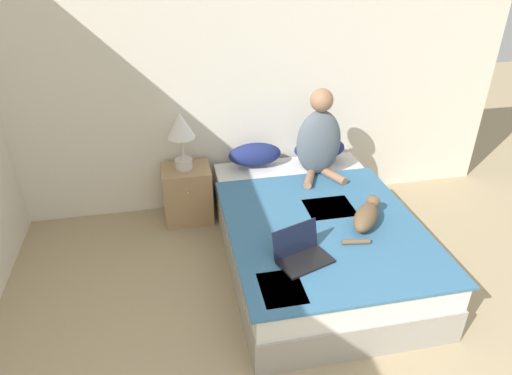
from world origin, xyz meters
TOP-DOWN VIEW (x-y plane):
  - wall_back at (0.00, 3.69)m, footprint 5.08×0.05m
  - bed at (0.40, 2.58)m, footprint 1.44×2.07m
  - pillow_near at (0.08, 3.48)m, footprint 0.49×0.23m
  - pillow_far at (0.71, 3.48)m, footprint 0.49×0.23m
  - person_sitting at (0.60, 3.20)m, footprint 0.40×0.39m
  - cat_tabby at (0.70, 2.34)m, footprint 0.43×0.43m
  - laptop_open at (0.11, 2.04)m, footprint 0.42×0.35m
  - nightstand at (-0.56, 3.44)m, footprint 0.44×0.38m
  - table_lamp at (-0.57, 3.45)m, footprint 0.24×0.24m

SIDE VIEW (x-z plane):
  - bed at x=0.40m, z-range 0.00..0.48m
  - nightstand at x=-0.56m, z-range 0.00..0.53m
  - laptop_open at x=0.11m, z-range 0.42..0.64m
  - cat_tabby at x=0.70m, z-range 0.48..0.65m
  - pillow_near at x=0.08m, z-range 0.48..0.69m
  - pillow_far at x=0.71m, z-range 0.48..0.69m
  - person_sitting at x=0.60m, z-range 0.42..1.21m
  - table_lamp at x=-0.57m, z-range 0.63..1.15m
  - wall_back at x=0.00m, z-range 0.00..2.55m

